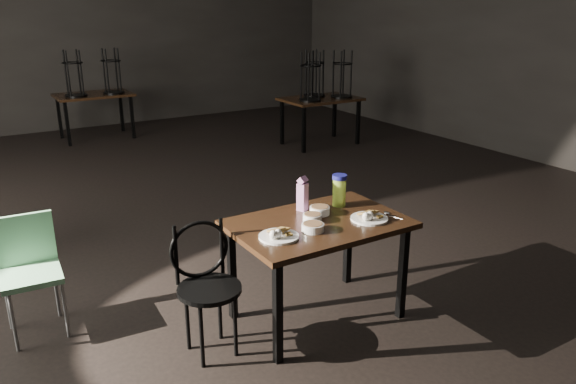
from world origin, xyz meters
TOP-DOWN VIEW (x-y plane):
  - main_table at (-0.09, -1.64)m, footprint 1.20×0.80m
  - plate_left at (-0.47, -1.74)m, footprint 0.26×0.26m
  - plate_right at (0.23, -1.80)m, footprint 0.26×0.26m
  - bowl_near at (-0.12, -1.61)m, footprint 0.13×0.13m
  - bowl_far at (-0.00, -1.53)m, footprint 0.14×0.14m
  - bowl_big at (-0.22, -1.76)m, footprint 0.15×0.15m
  - juice_carton at (-0.06, -1.40)m, footprint 0.08×0.08m
  - water_bottle at (0.22, -1.45)m, footprint 0.12×0.12m
  - spoon at (0.42, -1.78)m, footprint 0.05×0.18m
  - bentwood_chair at (-0.92, -1.57)m, footprint 0.42×0.41m
  - school_chair at (-1.85, -0.73)m, footprint 0.41×0.41m
  - bg_table_right at (2.94, 2.67)m, footprint 1.20×0.80m
  - bg_table_far at (-0.02, 4.96)m, footprint 1.20×0.80m

SIDE VIEW (x-z plane):
  - school_chair at x=-1.85m, z-range 0.09..0.91m
  - bentwood_chair at x=-0.92m, z-range 0.08..0.95m
  - main_table at x=-0.09m, z-range 0.30..1.05m
  - bg_table_far at x=-0.02m, z-range 0.01..1.49m
  - spoon at x=0.42m, z-range 0.75..0.76m
  - plate_right at x=0.23m, z-range 0.73..0.82m
  - plate_left at x=-0.47m, z-range 0.73..0.82m
  - bg_table_right at x=2.94m, z-range 0.04..1.52m
  - bowl_big at x=-0.22m, z-range 0.75..0.80m
  - bowl_near at x=-0.12m, z-range 0.75..0.80m
  - bowl_far at x=0.00m, z-range 0.75..0.81m
  - juice_carton at x=-0.06m, z-range 0.74..1.00m
  - water_bottle at x=0.22m, z-range 0.75..0.99m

